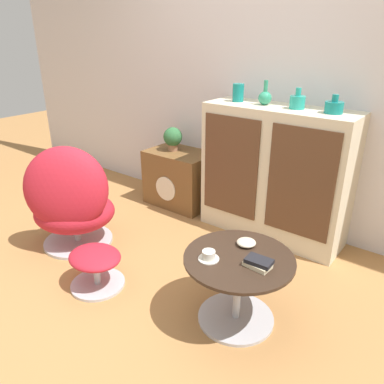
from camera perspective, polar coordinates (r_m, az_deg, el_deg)
The scene contains 15 objects.
ground_plane at distance 2.53m, azimuth -9.90°, elevation -16.00°, with size 12.00×12.00×0.00m, color #A87542.
wall_back at distance 3.25m, azimuth 10.45°, elevation 17.86°, with size 6.40×0.06×2.60m.
sideboard at distance 3.08m, azimuth 12.48°, elevation 2.72°, with size 1.17×0.42×1.07m.
tv_console at distance 3.66m, azimuth -1.86°, elevation 2.14°, with size 0.63×0.43×0.53m.
egg_chair at distance 3.01m, azimuth -18.00°, elevation -1.44°, with size 0.85×0.84×0.86m.
ottoman at distance 2.60m, azimuth -14.50°, elevation -10.40°, with size 0.37×0.36×0.27m.
coffee_table at distance 2.22m, azimuth 6.98°, elevation -13.43°, with size 0.62×0.62×0.43m.
vase_leftmost at distance 3.10m, azimuth 7.05°, elevation 14.79°, with size 0.09×0.09×0.14m.
vase_inner_left at distance 2.99m, azimuth 11.06°, elevation 13.99°, with size 0.10×0.10×0.18m.
vase_inner_right at distance 2.89m, azimuth 15.76°, elevation 13.11°, with size 0.11×0.11×0.15m.
vase_rightmost at distance 2.80m, azimuth 20.83°, elevation 12.03°, with size 0.13×0.13×0.13m.
potted_plant at distance 3.59m, azimuth -2.94°, elevation 8.28°, with size 0.18×0.18×0.22m.
teacup at distance 2.08m, azimuth 2.56°, elevation -9.72°, with size 0.12×0.12×0.05m.
book_stack at distance 2.05m, azimuth 10.06°, elevation -10.60°, with size 0.15×0.10×0.05m.
bowl at distance 2.23m, azimuth 8.27°, elevation -7.62°, with size 0.11×0.11×0.04m.
Camera 1 is at (1.51, -1.27, 1.59)m, focal length 35.00 mm.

